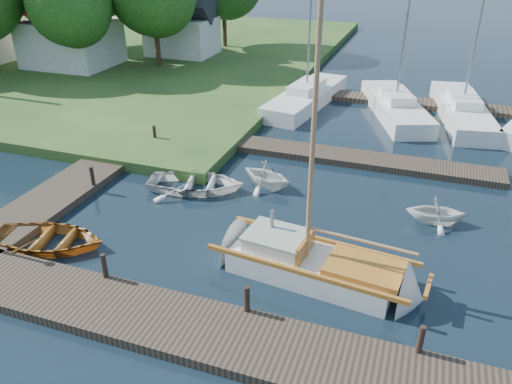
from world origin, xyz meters
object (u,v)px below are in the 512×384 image
(tender_a, at_px, (195,181))
(dinghy, at_px, (47,236))
(mooring_post_4, at_px, (92,176))
(sailboat, at_px, (317,268))
(mooring_post_1, at_px, (104,266))
(tender_b, at_px, (267,173))
(mooring_post_2, at_px, (247,299))
(mooring_post_5, at_px, (155,134))
(marina_boat_2, at_px, (395,105))
(marina_boat_0, at_px, (306,96))
(mooring_post_3, at_px, (421,339))
(tree_2, at_px, (70,2))
(marina_boat_3, at_px, (462,108))
(house_a, at_px, (69,31))
(tender_d, at_px, (437,209))
(house_c, at_px, (182,27))

(tender_a, bearing_deg, dinghy, 139.91)
(mooring_post_4, bearing_deg, sailboat, -14.31)
(mooring_post_1, bearing_deg, mooring_post_4, 128.66)
(tender_b, bearing_deg, tender_a, 133.65)
(mooring_post_2, relative_size, mooring_post_4, 1.00)
(mooring_post_5, bearing_deg, marina_boat_2, 39.69)
(mooring_post_5, xyz_separation_m, marina_boat_0, (5.35, 8.89, -0.14))
(tender_b, relative_size, marina_boat_2, 0.23)
(mooring_post_3, height_order, tree_2, tree_2)
(mooring_post_3, bearing_deg, tender_a, 144.58)
(mooring_post_5, relative_size, marina_boat_0, 0.08)
(mooring_post_4, bearing_deg, marina_boat_3, 45.46)
(dinghy, xyz_separation_m, marina_boat_2, (9.66, 17.69, 0.16))
(tree_2, bearing_deg, mooring_post_2, -44.33)
(marina_boat_0, height_order, marina_boat_2, marina_boat_2)
(dinghy, relative_size, house_a, 0.62)
(mooring_post_4, relative_size, tender_d, 0.38)
(dinghy, bearing_deg, tender_d, -74.92)
(marina_boat_0, distance_m, marina_boat_2, 5.26)
(dinghy, height_order, tree_2, tree_2)
(mooring_post_1, relative_size, mooring_post_2, 1.00)
(tender_b, bearing_deg, mooring_post_1, -179.09)
(tender_a, bearing_deg, marina_boat_3, -50.78)
(mooring_post_1, distance_m, house_c, 29.22)
(tender_a, bearing_deg, tender_d, -98.64)
(dinghy, relative_size, house_c, 0.74)
(mooring_post_3, distance_m, marina_boat_2, 18.96)
(marina_boat_2, height_order, tree_2, marina_boat_2)
(marina_boat_0, bearing_deg, marina_boat_2, -83.01)
(marina_boat_2, bearing_deg, house_a, 64.27)
(sailboat, bearing_deg, tender_b, 128.93)
(marina_boat_0, relative_size, marina_boat_2, 0.94)
(marina_boat_2, height_order, house_a, marina_boat_2)
(mooring_post_3, bearing_deg, tree_2, 141.56)
(marina_boat_2, relative_size, house_a, 1.65)
(mooring_post_4, height_order, tree_2, tree_2)
(sailboat, distance_m, marina_boat_0, 17.03)
(mooring_post_1, bearing_deg, tender_d, 37.50)
(mooring_post_4, height_order, tender_b, tender_b)
(mooring_post_5, height_order, house_a, house_a)
(sailboat, height_order, marina_boat_0, marina_boat_0)
(mooring_post_2, bearing_deg, marina_boat_3, 73.65)
(sailboat, distance_m, marina_boat_3, 17.49)
(marina_boat_0, height_order, marina_boat_3, marina_boat_3)
(marina_boat_2, distance_m, house_c, 19.53)
(mooring_post_3, distance_m, mooring_post_5, 16.40)
(marina_boat_3, relative_size, house_a, 2.06)
(mooring_post_2, relative_size, tree_2, 0.10)
(tender_d, bearing_deg, marina_boat_2, 4.13)
(mooring_post_3, height_order, tender_a, mooring_post_3)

